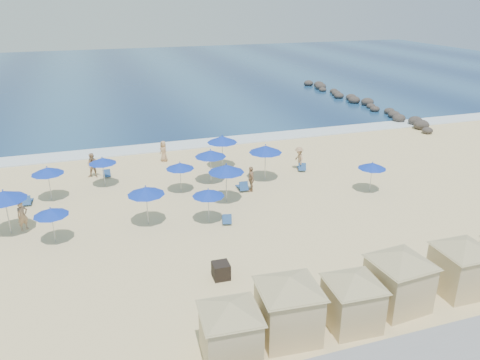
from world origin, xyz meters
name	(u,v)px	position (x,y,z in m)	size (l,w,h in m)	color
ground	(224,226)	(0.00, 0.00, 0.00)	(160.00, 160.00, 0.00)	beige
ocean	(126,75)	(0.00, 55.00, 0.03)	(160.00, 80.00, 0.06)	navy
surf_line	(172,146)	(0.00, 15.50, 0.04)	(160.00, 2.50, 0.08)	white
rock_jetty	(359,101)	(24.01, 24.90, 0.36)	(2.56, 26.66, 0.96)	#2A2523
trash_bin	(221,271)	(-1.59, -4.92, 0.38)	(0.76, 0.76, 0.76)	black
cabana_0	(230,323)	(-2.69, -9.90, 1.51)	(4.21, 4.21, 2.64)	beige
cabana_1	(289,299)	(-0.27, -9.44, 1.65)	(4.59, 4.59, 2.89)	beige
cabana_2	(353,293)	(2.33, -9.66, 1.49)	(4.13, 4.13, 2.60)	beige
cabana_3	(400,272)	(4.77, -9.19, 1.64)	(4.56, 4.56, 2.87)	beige
cabana_4	(463,259)	(8.00, -9.12, 1.59)	(4.43, 4.43, 2.78)	beige
umbrella_1	(4,195)	(-11.26, 2.77, 2.28)	(2.31, 2.31, 2.63)	#A5A8AD
umbrella_2	(47,171)	(-9.35, 6.93, 1.97)	(1.99, 1.99, 2.27)	#A5A8AD
umbrella_3	(146,191)	(-4.00, 1.57, 2.06)	(2.09, 2.09, 2.37)	#A5A8AD
umbrella_4	(102,161)	(-5.99, 8.23, 1.82)	(1.84, 1.84, 2.10)	#A5A8AD
umbrella_5	(180,166)	(-1.28, 5.61, 1.82)	(1.84, 1.84, 2.10)	#A5A8AD
umbrella_6	(208,193)	(-0.66, 0.78, 1.80)	(1.82, 1.82, 2.08)	#A5A8AD
umbrella_7	(210,153)	(1.02, 6.55, 2.12)	(2.14, 2.14, 2.44)	#A5A8AD
umbrella_8	(226,169)	(1.11, 3.15, 2.21)	(2.24, 2.24, 2.55)	#A5A8AD
umbrella_9	(222,139)	(2.62, 9.17, 2.21)	(2.24, 2.24, 2.55)	#A5A8AD
umbrella_10	(265,149)	(4.73, 5.83, 2.27)	(2.30, 2.30, 2.61)	#A5A8AD
umbrella_11	(372,166)	(10.57, 1.73, 1.81)	(1.83, 1.83, 2.08)	#A5A8AD
umbrella_12	(51,212)	(-8.94, 1.01, 1.76)	(1.79, 1.79, 2.04)	#A5A8AD
beach_chair_1	(27,201)	(-10.75, 6.66, 0.23)	(0.60, 1.24, 0.67)	#264D8B
beach_chair_2	(107,174)	(-5.76, 9.99, 0.22)	(0.56, 1.18, 0.64)	#264D8B
beach_chair_3	(227,219)	(0.28, 0.35, 0.22)	(0.80, 1.27, 0.65)	#264D8B
beach_chair_4	(242,186)	(2.65, 4.60, 0.25)	(0.65, 1.33, 0.72)	#264D8B
beach_chair_5	(302,167)	(8.01, 6.76, 0.23)	(0.91, 1.33, 0.67)	#264D8B
beachgoer_0	(23,216)	(-10.60, 3.09, 0.84)	(0.61, 0.40, 1.68)	tan
beachgoer_1	(93,165)	(-6.63, 10.17, 0.88)	(0.86, 0.67, 1.77)	tan
beachgoer_2	(251,179)	(3.13, 4.27, 0.86)	(1.00, 0.42, 1.71)	tan
beachgoer_3	(299,158)	(7.84, 6.96, 0.88)	(1.13, 0.65, 1.76)	tan
beachgoer_4	(164,151)	(-1.31, 12.01, 0.81)	(0.80, 0.52, 1.63)	tan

